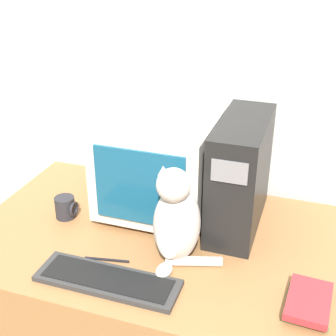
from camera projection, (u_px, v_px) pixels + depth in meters
wall_back at (198, 66)px, 1.97m from camera, size 7.00×0.05×2.50m
desk at (159, 308)px, 1.94m from camera, size 1.42×0.89×0.72m
crt_monitor at (160, 164)px, 1.86m from camera, size 0.43×0.45×0.40m
computer_tower at (240, 174)px, 1.76m from camera, size 0.17×0.46×0.43m
keyboard at (108, 280)px, 1.53m from camera, size 0.48×0.15×0.02m
cat at (176, 221)px, 1.58m from camera, size 0.26×0.25×0.37m
book_stack at (308, 303)px, 1.42m from camera, size 0.14×0.20×0.04m
pen at (107, 260)px, 1.64m from camera, size 0.16×0.04×0.01m
mug at (66, 207)px, 1.87m from camera, size 0.09×0.08×0.09m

